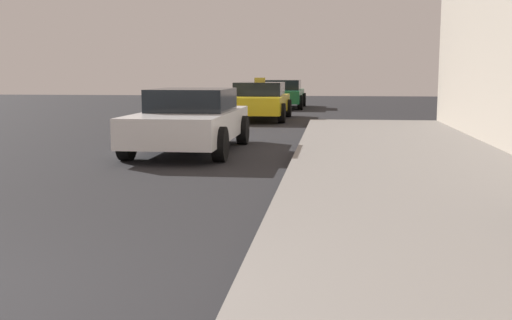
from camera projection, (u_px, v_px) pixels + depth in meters
name	position (u px, v px, depth m)	size (l,w,h in m)	color
car_white	(191.00, 120.00, 12.58)	(1.96, 4.42, 1.27)	white
car_yellow	(259.00, 101.00, 21.18)	(2.02, 4.47, 1.43)	yellow
car_green	(282.00, 94.00, 28.36)	(2.03, 4.56, 1.27)	#196638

